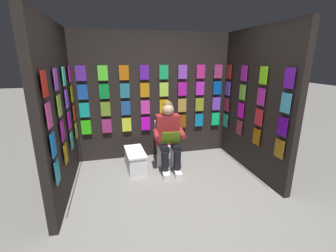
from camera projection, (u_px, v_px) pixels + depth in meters
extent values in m
plane|color=gray|center=(184.00, 215.00, 2.89)|extent=(30.00, 30.00, 0.00)
cube|color=black|center=(154.00, 97.00, 4.43)|extent=(3.01, 0.10, 2.36)
cube|color=#31DD16|center=(86.00, 127.00, 4.20)|extent=(0.17, 0.01, 0.26)
cube|color=#9F2B71|center=(107.00, 126.00, 4.28)|extent=(0.17, 0.01, 0.26)
cube|color=yellow|center=(127.00, 125.00, 4.36)|extent=(0.17, 0.01, 0.26)
cube|color=#DD0ED9|center=(146.00, 124.00, 4.45)|extent=(0.17, 0.01, 0.26)
cube|color=#BF3FA6|center=(164.00, 122.00, 4.53)|extent=(0.17, 0.01, 0.26)
cube|color=#94470D|center=(182.00, 121.00, 4.61)|extent=(0.17, 0.01, 0.26)
cube|color=#1383C8|center=(199.00, 120.00, 4.70)|extent=(0.17, 0.01, 0.26)
cube|color=#14E178|center=(215.00, 119.00, 4.78)|extent=(0.17, 0.01, 0.26)
cube|color=#18B0A7|center=(84.00, 110.00, 4.11)|extent=(0.17, 0.01, 0.26)
cube|color=olive|center=(106.00, 109.00, 4.19)|extent=(0.17, 0.01, 0.26)
cube|color=#20509A|center=(126.00, 108.00, 4.27)|extent=(0.17, 0.01, 0.26)
cube|color=#D83AB5|center=(145.00, 107.00, 4.36)|extent=(0.17, 0.01, 0.26)
cube|color=#E2AB0D|center=(164.00, 106.00, 4.44)|extent=(0.17, 0.01, 0.26)
cube|color=gold|center=(182.00, 105.00, 4.52)|extent=(0.17, 0.01, 0.26)
cube|color=#99AB27|center=(200.00, 105.00, 4.61)|extent=(0.17, 0.01, 0.26)
cube|color=#8048EB|center=(216.00, 104.00, 4.69)|extent=(0.17, 0.01, 0.26)
cube|color=blue|center=(83.00, 92.00, 4.02)|extent=(0.17, 0.01, 0.26)
cube|color=#109136|center=(104.00, 91.00, 4.10)|extent=(0.17, 0.01, 0.26)
cube|color=teal|center=(125.00, 91.00, 4.18)|extent=(0.17, 0.01, 0.26)
cube|color=orange|center=(145.00, 90.00, 4.27)|extent=(0.17, 0.01, 0.26)
cube|color=#B3F14E|center=(164.00, 90.00, 4.35)|extent=(0.17, 0.01, 0.26)
cube|color=#BE19B2|center=(182.00, 89.00, 4.43)|extent=(0.17, 0.01, 0.26)
cube|color=#D12BDF|center=(200.00, 88.00, 4.52)|extent=(0.17, 0.01, 0.26)
cube|color=blue|center=(217.00, 88.00, 4.60)|extent=(0.17, 0.01, 0.26)
cube|color=#5D29A4|center=(81.00, 73.00, 3.93)|extent=(0.17, 0.01, 0.26)
cube|color=#5CED33|center=(103.00, 73.00, 4.01)|extent=(0.17, 0.01, 0.26)
cube|color=#C9660F|center=(124.00, 73.00, 4.09)|extent=(0.17, 0.01, 0.26)
cube|color=#5B1EAE|center=(144.00, 72.00, 4.18)|extent=(0.17, 0.01, 0.26)
cube|color=#1DB063|center=(164.00, 72.00, 4.26)|extent=(0.17, 0.01, 0.26)
cube|color=#9448D9|center=(183.00, 72.00, 4.34)|extent=(0.17, 0.01, 0.26)
cube|color=#D22990|center=(201.00, 72.00, 4.43)|extent=(0.17, 0.01, 0.26)
cube|color=#A43571|center=(218.00, 71.00, 4.51)|extent=(0.17, 0.01, 0.26)
cube|color=black|center=(255.00, 103.00, 3.82)|extent=(0.10, 1.95, 2.36)
cube|color=teal|center=(225.00, 120.00, 4.68)|extent=(0.01, 0.17, 0.26)
cube|color=#9C2F47|center=(239.00, 128.00, 4.18)|extent=(0.01, 0.17, 0.26)
cube|color=#995708|center=(256.00, 137.00, 3.69)|extent=(0.01, 0.17, 0.26)
cube|color=#956714|center=(279.00, 149.00, 3.20)|extent=(0.01, 0.17, 0.26)
cube|color=maroon|center=(227.00, 105.00, 4.59)|extent=(0.01, 0.17, 0.26)
cube|color=#DE11CF|center=(241.00, 110.00, 4.09)|extent=(0.01, 0.17, 0.26)
cube|color=red|center=(259.00, 117.00, 3.60)|extent=(0.01, 0.17, 0.26)
cube|color=#570A9D|center=(282.00, 127.00, 3.11)|extent=(0.01, 0.17, 0.26)
cube|color=#7646DE|center=(228.00, 89.00, 4.50)|extent=(0.01, 0.17, 0.26)
cube|color=#7BCF38|center=(242.00, 92.00, 4.00)|extent=(0.01, 0.17, 0.26)
cube|color=#C229AE|center=(261.00, 97.00, 3.51)|extent=(0.01, 0.17, 0.26)
cube|color=#41ABD3|center=(286.00, 103.00, 3.02)|extent=(0.01, 0.17, 0.26)
cube|color=#9D2616|center=(229.00, 72.00, 4.41)|extent=(0.01, 0.17, 0.26)
cube|color=purple|center=(244.00, 73.00, 3.91)|extent=(0.01, 0.17, 0.26)
cube|color=#84F019|center=(263.00, 75.00, 3.42)|extent=(0.01, 0.17, 0.26)
cube|color=#6417B3|center=(289.00, 78.00, 2.93)|extent=(0.01, 0.17, 0.26)
cube|color=black|center=(58.00, 112.00, 3.13)|extent=(0.10, 1.95, 2.36)
cube|color=teal|center=(57.00, 172.00, 2.55)|extent=(0.01, 0.17, 0.26)
cube|color=#BA9310|center=(66.00, 153.00, 3.04)|extent=(0.01, 0.17, 0.26)
cube|color=#3DB7AA|center=(72.00, 140.00, 3.53)|extent=(0.01, 0.17, 0.26)
cube|color=gold|center=(76.00, 130.00, 4.02)|extent=(0.01, 0.17, 0.26)
cube|color=blue|center=(53.00, 145.00, 2.46)|extent=(0.01, 0.17, 0.26)
cube|color=#A31A9C|center=(63.00, 130.00, 2.95)|extent=(0.01, 0.17, 0.26)
cube|color=#C20EBA|center=(69.00, 120.00, 3.44)|extent=(0.01, 0.17, 0.26)
cube|color=#A72E13|center=(74.00, 112.00, 3.93)|extent=(0.01, 0.17, 0.26)
cube|color=#D44299|center=(49.00, 115.00, 2.37)|extent=(0.01, 0.17, 0.26)
cube|color=#81B230|center=(59.00, 106.00, 2.86)|extent=(0.01, 0.17, 0.26)
cube|color=#8B44F0|center=(67.00, 99.00, 3.35)|extent=(0.01, 0.17, 0.26)
cube|color=#93A90A|center=(72.00, 94.00, 3.85)|extent=(0.01, 0.17, 0.26)
cube|color=red|center=(44.00, 84.00, 2.28)|extent=(0.01, 0.17, 0.26)
cube|color=purple|center=(56.00, 79.00, 2.77)|extent=(0.01, 0.17, 0.26)
cube|color=#44EECE|center=(64.00, 76.00, 3.26)|extent=(0.01, 0.17, 0.26)
cube|color=#CE1E9C|center=(70.00, 74.00, 3.76)|extent=(0.01, 0.17, 0.26)
cylinder|color=white|center=(167.00, 154.00, 4.23)|extent=(0.38, 0.38, 0.40)
cylinder|color=white|center=(167.00, 143.00, 4.17)|extent=(0.41, 0.41, 0.02)
cube|color=white|center=(165.00, 130.00, 4.37)|extent=(0.39, 0.21, 0.36)
cylinder|color=white|center=(166.00, 131.00, 4.28)|extent=(0.39, 0.10, 0.39)
cube|color=maroon|center=(168.00, 129.00, 4.06)|extent=(0.42, 0.25, 0.52)
sphere|color=tan|center=(168.00, 110.00, 3.94)|extent=(0.21, 0.21, 0.21)
sphere|color=olive|center=(168.00, 106.00, 3.95)|extent=(0.17, 0.17, 0.17)
cylinder|color=black|center=(175.00, 146.00, 3.96)|extent=(0.18, 0.41, 0.15)
cylinder|color=black|center=(164.00, 147.00, 3.93)|extent=(0.18, 0.41, 0.15)
cylinder|color=black|center=(177.00, 163.00, 3.85)|extent=(0.12, 0.12, 0.42)
cylinder|color=black|center=(165.00, 163.00, 3.82)|extent=(0.12, 0.12, 0.42)
cube|color=white|center=(178.00, 173.00, 3.84)|extent=(0.13, 0.27, 0.09)
cube|color=white|center=(166.00, 174.00, 3.81)|extent=(0.13, 0.27, 0.09)
cylinder|color=maroon|center=(182.00, 133.00, 3.93)|extent=(0.11, 0.32, 0.13)
cylinder|color=maroon|center=(156.00, 134.00, 3.87)|extent=(0.11, 0.32, 0.13)
cube|color=#699A16|center=(171.00, 138.00, 3.75)|extent=(0.31, 0.15, 0.23)
cube|color=silver|center=(135.00, 161.00, 4.06)|extent=(0.33, 0.65, 0.31)
cube|color=white|center=(135.00, 152.00, 4.01)|extent=(0.35, 0.68, 0.03)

